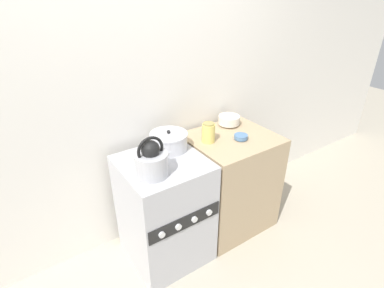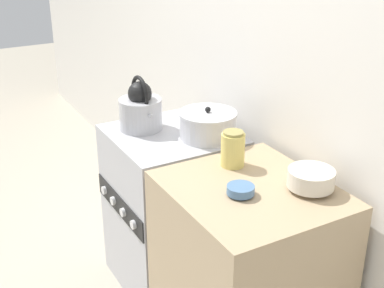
{
  "view_description": "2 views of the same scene",
  "coord_description": "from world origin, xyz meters",
  "px_view_note": "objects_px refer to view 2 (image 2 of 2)",
  "views": [
    {
      "loc": [
        -0.83,
        -1.31,
        1.98
      ],
      "look_at": [
        0.28,
        0.33,
        0.92
      ],
      "focal_mm": 28.0,
      "sensor_mm": 36.0,
      "label": 1
    },
    {
      "loc": [
        2.2,
        -0.82,
        1.91
      ],
      "look_at": [
        0.23,
        0.28,
        0.91
      ],
      "focal_mm": 50.0,
      "sensor_mm": 36.0,
      "label": 2
    }
  ],
  "objects_px": {
    "stove": "(173,209)",
    "cooking_pot": "(208,125)",
    "kettle": "(141,109)",
    "storage_jar": "(233,149)",
    "enamel_bowl": "(311,179)",
    "small_ceramic_bowl": "(241,190)"
  },
  "relations": [
    {
      "from": "cooking_pot",
      "to": "enamel_bowl",
      "type": "relative_size",
      "value": 1.51
    },
    {
      "from": "cooking_pot",
      "to": "storage_jar",
      "type": "bearing_deg",
      "value": -11.38
    },
    {
      "from": "stove",
      "to": "kettle",
      "type": "height_order",
      "value": "kettle"
    },
    {
      "from": "enamel_bowl",
      "to": "small_ceramic_bowl",
      "type": "xyz_separation_m",
      "value": [
        -0.1,
        -0.27,
        -0.03
      ]
    },
    {
      "from": "cooking_pot",
      "to": "storage_jar",
      "type": "relative_size",
      "value": 1.77
    },
    {
      "from": "kettle",
      "to": "enamel_bowl",
      "type": "bearing_deg",
      "value": 19.15
    },
    {
      "from": "enamel_bowl",
      "to": "small_ceramic_bowl",
      "type": "height_order",
      "value": "enamel_bowl"
    },
    {
      "from": "enamel_bowl",
      "to": "storage_jar",
      "type": "relative_size",
      "value": 1.18
    },
    {
      "from": "storage_jar",
      "to": "stove",
      "type": "bearing_deg",
      "value": -171.65
    },
    {
      "from": "kettle",
      "to": "cooking_pot",
      "type": "xyz_separation_m",
      "value": [
        0.26,
        0.24,
        -0.04
      ]
    },
    {
      "from": "stove",
      "to": "kettle",
      "type": "distance_m",
      "value": 0.57
    },
    {
      "from": "stove",
      "to": "small_ceramic_bowl",
      "type": "height_order",
      "value": "small_ceramic_bowl"
    },
    {
      "from": "kettle",
      "to": "cooking_pot",
      "type": "relative_size",
      "value": 0.98
    },
    {
      "from": "cooking_pot",
      "to": "stove",
      "type": "bearing_deg",
      "value": -135.5
    },
    {
      "from": "small_ceramic_bowl",
      "to": "storage_jar",
      "type": "relative_size",
      "value": 0.69
    },
    {
      "from": "cooking_pot",
      "to": "storage_jar",
      "type": "xyz_separation_m",
      "value": [
        0.32,
        -0.06,
        0.01
      ]
    },
    {
      "from": "stove",
      "to": "small_ceramic_bowl",
      "type": "relative_size",
      "value": 8.0
    },
    {
      "from": "kettle",
      "to": "small_ceramic_bowl",
      "type": "relative_size",
      "value": 2.53
    },
    {
      "from": "kettle",
      "to": "stove",
      "type": "bearing_deg",
      "value": 38.87
    },
    {
      "from": "enamel_bowl",
      "to": "storage_jar",
      "type": "xyz_separation_m",
      "value": [
        -0.34,
        -0.15,
        0.03
      ]
    },
    {
      "from": "kettle",
      "to": "cooking_pot",
      "type": "bearing_deg",
      "value": 41.84
    },
    {
      "from": "stove",
      "to": "cooking_pot",
      "type": "relative_size",
      "value": 3.11
    }
  ]
}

